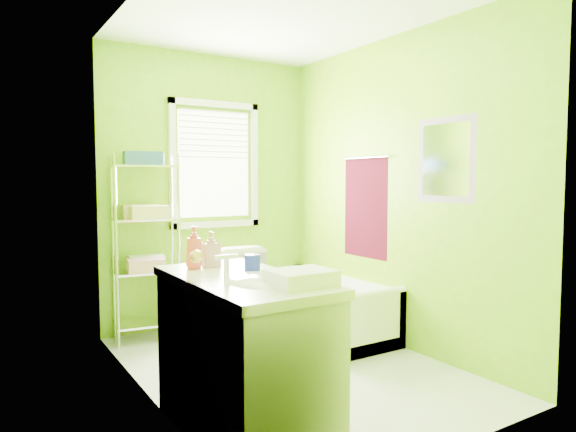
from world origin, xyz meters
TOP-DOWN VIEW (x-y plane):
  - ground at (0.00, 0.00)m, footprint 2.90×2.90m
  - room_envelope at (0.00, 0.00)m, footprint 2.14×2.94m
  - window at (0.05, 1.42)m, footprint 0.92×0.05m
  - door at (-1.04, -1.00)m, footprint 0.09×0.80m
  - right_wall_decor at (1.04, -0.02)m, footprint 0.04×1.48m
  - bathtub at (0.67, 0.61)m, footprint 0.75×1.61m
  - toilet at (0.01, 1.11)m, footprint 0.49×0.82m
  - vanity at (-0.76, -0.74)m, footprint 0.60×1.17m
  - wire_shelf_unit at (-0.68, 1.23)m, footprint 0.59×0.47m

SIDE VIEW (x-z plane):
  - ground at x=0.00m, z-range 0.00..0.00m
  - bathtub at x=0.67m, z-range -0.09..0.43m
  - toilet at x=0.01m, z-range 0.00..0.82m
  - vanity at x=-0.76m, z-range -0.10..1.04m
  - wire_shelf_unit at x=-0.68m, z-range 0.18..1.82m
  - door at x=-1.04m, z-range 0.00..2.00m
  - right_wall_decor at x=1.04m, z-range 0.74..1.91m
  - room_envelope at x=0.00m, z-range 0.24..2.86m
  - window at x=0.05m, z-range 1.00..2.22m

